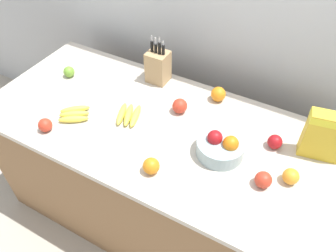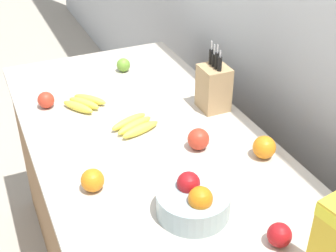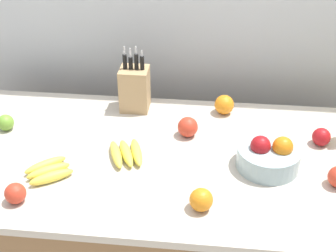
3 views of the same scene
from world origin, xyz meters
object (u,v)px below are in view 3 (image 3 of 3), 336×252
object	(u,v)px
banana_bunch_left	(126,153)
knife_block	(135,88)
apple_rightmost	(6,123)
banana_bunch_right	(48,171)
apple_front	(15,193)
apple_leftmost	(321,137)
orange_mid_left	(224,105)
orange_front_center	(201,200)
fruit_bowl	(269,156)
apple_rear	(188,127)

from	to	relation	value
banana_bunch_left	knife_block	bearing A→B (deg)	94.24
knife_block	apple_rightmost	bearing A→B (deg)	-155.26
knife_block	banana_bunch_right	bearing A→B (deg)	-114.61
banana_bunch_left	apple_front	xyz separation A→B (m)	(-0.32, -0.29, 0.02)
banana_bunch_right	apple_leftmost	bearing A→B (deg)	16.75
apple_rightmost	orange_mid_left	distance (m)	0.92
orange_front_center	banana_bunch_right	bearing A→B (deg)	167.95
apple_rightmost	banana_bunch_left	bearing A→B (deg)	-14.51
banana_bunch_right	orange_mid_left	bearing A→B (deg)	38.90
banana_bunch_left	orange_mid_left	bearing A→B (deg)	45.08
apple_rightmost	apple_front	bearing A→B (deg)	-63.71
fruit_bowl	knife_block	bearing A→B (deg)	146.38
apple_front	orange_mid_left	bearing A→B (deg)	43.59
apple_rightmost	orange_front_center	distance (m)	0.91
orange_mid_left	apple_leftmost	bearing A→B (deg)	-27.84
apple_front	apple_rear	xyz separation A→B (m)	(0.54, 0.46, 0.01)
apple_leftmost	orange_front_center	xyz separation A→B (m)	(-0.45, -0.42, 0.00)
banana_bunch_left	orange_front_center	size ratio (longest dim) A/B	2.53
banana_bunch_left	banana_bunch_right	size ratio (longest dim) A/B	1.03
orange_mid_left	apple_rear	bearing A→B (deg)	-126.83
banana_bunch_left	apple_leftmost	distance (m)	0.76
orange_front_center	orange_mid_left	bearing A→B (deg)	83.55
banana_bunch_right	orange_mid_left	size ratio (longest dim) A/B	2.27
apple_front	orange_front_center	bearing A→B (deg)	2.85
banana_bunch_left	orange_front_center	world-z (taller)	orange_front_center
apple_rightmost	knife_block	bearing A→B (deg)	24.74
apple_rear	apple_leftmost	world-z (taller)	apple_rear
fruit_bowl	apple_rear	bearing A→B (deg)	150.53
apple_front	orange_mid_left	world-z (taller)	orange_mid_left
knife_block	apple_leftmost	world-z (taller)	knife_block
banana_bunch_right	apple_leftmost	distance (m)	1.05
fruit_bowl	orange_front_center	size ratio (longest dim) A/B	2.94
banana_bunch_right	orange_mid_left	distance (m)	0.80
apple_rear	apple_leftmost	size ratio (longest dim) A/B	1.15
apple_front	orange_front_center	world-z (taller)	orange_front_center
banana_bunch_left	orange_mid_left	world-z (taller)	orange_mid_left
knife_block	fruit_bowl	xyz separation A→B (m)	(0.56, -0.37, -0.05)
banana_bunch_right	orange_front_center	size ratio (longest dim) A/B	2.45
knife_block	apple_rightmost	xyz separation A→B (m)	(-0.50, -0.23, -0.07)
banana_bunch_right	apple_rightmost	distance (m)	0.38
apple_leftmost	orange_mid_left	size ratio (longest dim) A/B	0.85
banana_bunch_right	banana_bunch_left	bearing A→B (deg)	27.94
banana_bunch_left	apple_front	size ratio (longest dim) A/B	2.76
banana_bunch_left	apple_leftmost	world-z (taller)	apple_leftmost
fruit_bowl	apple_front	bearing A→B (deg)	-161.46
banana_bunch_right	apple_leftmost	xyz separation A→B (m)	(1.00, 0.30, 0.02)
apple_rear	orange_mid_left	bearing A→B (deg)	53.17
apple_leftmost	orange_mid_left	world-z (taller)	orange_mid_left
orange_front_center	orange_mid_left	size ratio (longest dim) A/B	0.92
knife_block	banana_bunch_left	size ratio (longest dim) A/B	1.49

